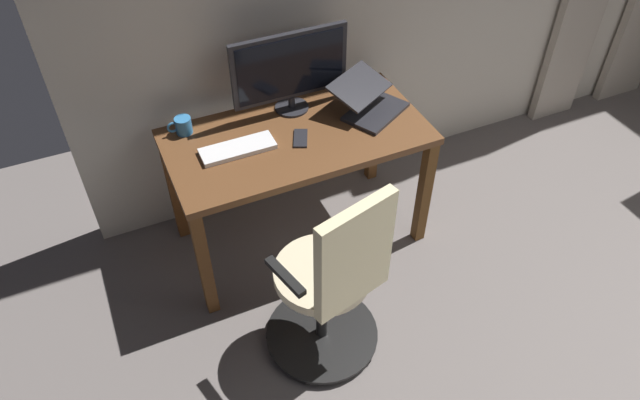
{
  "coord_description": "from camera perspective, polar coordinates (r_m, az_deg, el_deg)",
  "views": [
    {
      "loc": [
        2.53,
        -0.22,
        2.58
      ],
      "look_at": [
        1.8,
        -1.85,
        0.86
      ],
      "focal_mm": 33.16,
      "sensor_mm": 36.0,
      "label": 1
    }
  ],
  "objects": [
    {
      "name": "computer_keyboard",
      "position": [
        2.93,
        -7.94,
        4.94
      ],
      "size": [
        0.37,
        0.13,
        0.02
      ],
      "primitive_type": "cube",
      "color": "white",
      "rests_on": "desk"
    },
    {
      "name": "laptop",
      "position": [
        3.16,
        4.82,
        9.38
      ],
      "size": [
        0.45,
        0.44,
        0.17
      ],
      "rotation": [
        0.0,
        0.0,
        0.5
      ],
      "color": "#232328",
      "rests_on": "desk"
    },
    {
      "name": "cell_phone_face_up",
      "position": [
        3.39,
        5.01,
        11.07
      ],
      "size": [
        0.13,
        0.16,
        0.01
      ],
      "primitive_type": "cube",
      "rotation": [
        0.0,
        0.0,
        0.5
      ],
      "color": "#333338",
      "rests_on": "desk"
    },
    {
      "name": "mug_tea",
      "position": [
        3.07,
        -13.1,
        7.01
      ],
      "size": [
        0.13,
        0.08,
        0.09
      ],
      "color": "teal",
      "rests_on": "desk"
    },
    {
      "name": "desk",
      "position": [
        3.08,
        -2.2,
        4.88
      ],
      "size": [
        1.33,
        0.68,
        0.75
      ],
      "color": "brown",
      "rests_on": "ground"
    },
    {
      "name": "cell_phone_by_monitor",
      "position": [
        2.98,
        -1.89,
        5.98
      ],
      "size": [
        0.12,
        0.16,
        0.01
      ],
      "primitive_type": "cube",
      "rotation": [
        0.0,
        0.0,
        -0.42
      ],
      "color": "#232328",
      "rests_on": "desk"
    },
    {
      "name": "office_chair",
      "position": [
        2.64,
        1.18,
        -8.32
      ],
      "size": [
        0.56,
        0.56,
        1.08
      ],
      "rotation": [
        0.0,
        0.0,
        3.4
      ],
      "color": "black",
      "rests_on": "ground"
    },
    {
      "name": "computer_monitor",
      "position": [
        3.07,
        -2.9,
        12.55
      ],
      "size": [
        0.62,
        0.18,
        0.44
      ],
      "color": "#232328",
      "rests_on": "desk"
    }
  ]
}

